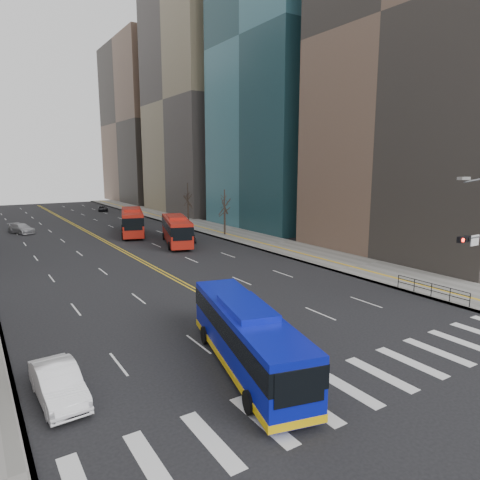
{
  "coord_description": "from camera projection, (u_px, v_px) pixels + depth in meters",
  "views": [
    {
      "loc": [
        -15.1,
        -12.68,
        10.13
      ],
      "look_at": [
        2.07,
        14.14,
        4.49
      ],
      "focal_mm": 32.0,
      "sensor_mm": 36.0,
      "label": 1
    }
  ],
  "objects": [
    {
      "name": "ground",
      "position": [
        364.0,
        381.0,
        20.3
      ],
      "size": [
        220.0,
        220.0,
        0.0
      ],
      "primitive_type": "plane",
      "color": "black"
    },
    {
      "name": "sidewalk_right",
      "position": [
        217.0,
        230.0,
        66.89
      ],
      "size": [
        7.0,
        130.0,
        0.15
      ],
      "primitive_type": "cube",
      "color": "slate",
      "rests_on": "ground"
    },
    {
      "name": "crosswalk",
      "position": [
        364.0,
        381.0,
        20.3
      ],
      "size": [
        26.7,
        4.0,
        0.01
      ],
      "color": "silver",
      "rests_on": "ground"
    },
    {
      "name": "centerline",
      "position": [
        86.0,
        231.0,
        65.91
      ],
      "size": [
        0.55,
        100.0,
        0.01
      ],
      "color": "gold",
      "rests_on": "ground"
    },
    {
      "name": "office_towers",
      "position": [
        59.0,
        83.0,
        73.0
      ],
      "size": [
        83.0,
        134.0,
        58.0
      ],
      "color": "gray",
      "rests_on": "ground"
    },
    {
      "name": "pedestrian_railing",
      "position": [
        432.0,
        288.0,
        32.72
      ],
      "size": [
        0.06,
        6.06,
        1.02
      ],
      "color": "black",
      "rests_on": "sidewalk_right"
    },
    {
      "name": "street_trees",
      "position": [
        59.0,
        216.0,
        44.29
      ],
      "size": [
        35.2,
        47.2,
        7.6
      ],
      "color": "#2E231C",
      "rests_on": "ground"
    },
    {
      "name": "blue_bus",
      "position": [
        247.0,
        335.0,
        21.16
      ],
      "size": [
        5.19,
        11.87,
        3.39
      ],
      "color": "#0A14A4",
      "rests_on": "ground"
    },
    {
      "name": "red_bus_near",
      "position": [
        177.0,
        228.0,
        54.77
      ],
      "size": [
        6.06,
        11.88,
        3.67
      ],
      "color": "#A91C12",
      "rests_on": "ground"
    },
    {
      "name": "red_bus_far",
      "position": [
        132.0,
        220.0,
        62.32
      ],
      "size": [
        6.36,
        12.59,
        3.87
      ],
      "color": "#A91C12",
      "rests_on": "ground"
    },
    {
      "name": "car_white",
      "position": [
        58.0,
        383.0,
        18.5
      ],
      "size": [
        1.87,
        4.8,
        1.56
      ],
      "primitive_type": "imported",
      "rotation": [
        0.0,
        0.0,
        0.05
      ],
      "color": "white",
      "rests_on": "ground"
    },
    {
      "name": "car_dark_mid",
      "position": [
        188.0,
        237.0,
        56.67
      ],
      "size": [
        2.76,
        4.36,
        1.38
      ],
      "primitive_type": "imported",
      "rotation": [
        0.0,
        0.0,
        -0.3
      ],
      "color": "black",
      "rests_on": "ground"
    },
    {
      "name": "car_silver",
      "position": [
        22.0,
        229.0,
        63.51
      ],
      "size": [
        3.8,
        5.48,
        1.47
      ],
      "primitive_type": "imported",
      "rotation": [
        0.0,
        0.0,
        0.38
      ],
      "color": "#959499",
      "rests_on": "ground"
    },
    {
      "name": "car_dark_far",
      "position": [
        103.0,
        209.0,
        93.71
      ],
      "size": [
        2.78,
        4.48,
        1.16
      ],
      "primitive_type": "imported",
      "rotation": [
        0.0,
        0.0,
        -0.22
      ],
      "color": "black",
      "rests_on": "ground"
    }
  ]
}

